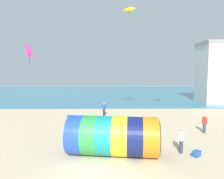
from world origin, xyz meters
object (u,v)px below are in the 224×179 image
kite_yellow_parafoil (129,10)px  bystander_mid_beach (204,124)px  kite_handler (181,140)px  bystander_near_water (104,109)px  cooler_box (196,154)px  giant_inflatable_tube (113,136)px  kite_magenta_diamond (29,52)px

kite_yellow_parafoil → bystander_mid_beach: (5.97, -5.78, -11.18)m
kite_yellow_parafoil → kite_handler: bearing=-76.3°
kite_yellow_parafoil → bystander_near_water: 11.63m
kite_handler → cooler_box: (0.79, -0.52, -0.71)m
giant_inflatable_tube → bystander_near_water: (-0.82, 11.17, -0.48)m
bystander_mid_beach → cooler_box: 5.48m
giant_inflatable_tube → bystander_mid_beach: (7.99, 4.34, -0.43)m
kite_yellow_parafoil → cooler_box: kite_yellow_parafoil is taller
kite_handler → bystander_near_water: size_ratio=1.13×
bystander_mid_beach → kite_handler: bearing=-130.3°
kite_magenta_diamond → bystander_near_water: size_ratio=0.92×
kite_handler → cooler_box: size_ratio=3.32×
kite_handler → kite_magenta_diamond: bearing=167.5°
kite_magenta_diamond → cooler_box: kite_magenta_diamond is taller
kite_handler → bystander_mid_beach: size_ratio=1.08×
bystander_mid_beach → cooler_box: bystander_mid_beach is taller
cooler_box → kite_handler: bearing=146.5°
kite_handler → cooler_box: 1.18m
kite_yellow_parafoil → bystander_mid_beach: bearing=-44.1°
kite_magenta_diamond → kite_yellow_parafoil: bearing=43.3°
kite_handler → bystander_near_water: (-5.27, 11.00, -0.12)m
kite_handler → cooler_box: bearing=-33.5°
giant_inflatable_tube → bystander_mid_beach: giant_inflatable_tube is taller
bystander_near_water → kite_magenta_diamond: bearing=-121.2°
giant_inflatable_tube → kite_magenta_diamond: 8.57m
kite_magenta_diamond → giant_inflatable_tube: bearing=-22.4°
kite_handler → kite_yellow_parafoil: kite_yellow_parafoil is taller
giant_inflatable_tube → kite_handler: bearing=2.2°
kite_handler → kite_magenta_diamond: 12.27m
kite_magenta_diamond → bystander_near_water: bearing=58.8°
bystander_near_water → cooler_box: bystander_near_water is taller
bystander_near_water → cooler_box: size_ratio=2.94×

